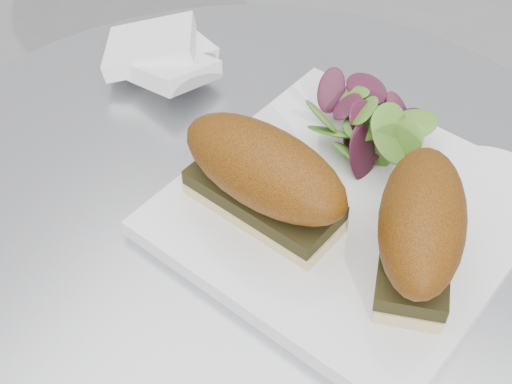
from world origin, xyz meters
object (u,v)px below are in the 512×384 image
Objects in this scene: sandwich_right at (420,227)px; plate at (348,212)px; sandwich_left at (264,175)px; saucer at (488,198)px.

plate is at bearing -132.62° from sandwich_right.
sandwich_left is 0.20m from saucer.
sandwich_left and sandwich_right have the same top height.
sandwich_right is at bearing -24.92° from plate.
sandwich_right is 1.26× the size of saucer.
saucer is (0.10, 0.08, -0.00)m from plate.
sandwich_left is (-0.06, -0.04, 0.05)m from plate.
plate is 2.20× the size of saucer.
sandwich_right reaches higher than plate.
saucer is at bearing 46.79° from sandwich_left.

